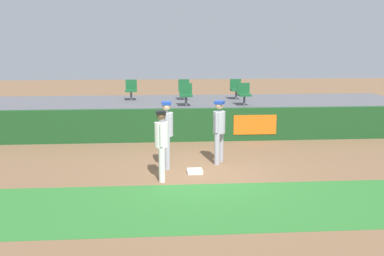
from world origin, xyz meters
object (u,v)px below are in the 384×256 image
at_px(player_fielder_home, 162,140).
at_px(seat_front_right, 244,93).
at_px(player_runner_visitor, 167,130).
at_px(seat_back_center, 184,88).
at_px(seat_front_center, 186,93).
at_px(seat_back_right, 236,88).
at_px(player_coach_visitor, 219,127).
at_px(seat_back_left, 131,89).
at_px(first_base, 195,171).

relative_size(player_fielder_home, seat_front_right, 2.07).
height_order(player_runner_visitor, seat_back_center, seat_back_center).
height_order(player_runner_visitor, seat_front_right, seat_front_right).
distance_m(seat_front_center, seat_back_center, 1.80).
bearing_deg(player_runner_visitor, seat_back_right, 153.99).
bearing_deg(seat_back_right, seat_back_center, -180.00).
distance_m(player_coach_visitor, seat_back_left, 6.72).
distance_m(seat_front_center, seat_front_right, 2.20).
distance_m(seat_back_left, seat_back_right, 4.35).
distance_m(first_base, seat_front_center, 5.37).
xyz_separation_m(first_base, seat_back_center, (0.11, 6.96, 1.46)).
xyz_separation_m(first_base, seat_back_right, (2.29, 6.96, 1.46)).
bearing_deg(seat_front_right, first_base, -113.82).
bearing_deg(player_coach_visitor, seat_front_right, -171.81).
xyz_separation_m(player_coach_visitor, seat_back_right, (1.53, 6.08, 0.48)).
distance_m(player_coach_visitor, seat_back_right, 6.29).
relative_size(seat_back_left, seat_back_right, 1.00).
relative_size(player_fielder_home, player_runner_visitor, 0.96).
bearing_deg(first_base, seat_front_center, 89.11).
bearing_deg(player_coach_visitor, seat_front_center, -143.24).
distance_m(player_coach_visitor, seat_back_center, 6.13).
relative_size(first_base, seat_front_right, 0.48).
bearing_deg(first_base, seat_front_right, 66.18).
bearing_deg(first_base, player_coach_visitor, 49.67).
bearing_deg(seat_back_right, seat_front_right, -90.19).
height_order(seat_front_right, seat_back_center, same).
bearing_deg(player_runner_visitor, player_coach_visitor, 102.98).
bearing_deg(seat_front_right, seat_back_center, 140.32).
xyz_separation_m(player_runner_visitor, seat_back_left, (-1.35, 6.45, 0.45)).
bearing_deg(first_base, seat_back_right, 71.83).
height_order(first_base, seat_front_center, seat_front_center).
bearing_deg(seat_back_left, first_base, -73.47).
relative_size(seat_front_center, seat_back_center, 1.00).
bearing_deg(seat_front_center, player_fielder_home, -99.36).
bearing_deg(player_coach_visitor, seat_back_left, -127.28).
bearing_deg(player_coach_visitor, player_fielder_home, -20.63).
distance_m(seat_back_right, seat_front_right, 1.80).
bearing_deg(seat_back_left, seat_front_right, -22.49).
bearing_deg(player_fielder_home, seat_front_center, 169.26).
relative_size(seat_front_center, seat_front_right, 1.00).
bearing_deg(player_runner_visitor, seat_back_center, 171.65).
xyz_separation_m(first_base, seat_front_right, (2.28, 5.16, 1.46)).
relative_size(seat_back_left, seat_back_center, 1.00).
relative_size(seat_front_center, seat_back_right, 1.00).
distance_m(player_runner_visitor, player_coach_visitor, 1.52).
bearing_deg(first_base, seat_back_left, 106.53).
xyz_separation_m(player_coach_visitor, seat_back_center, (-0.64, 6.08, 0.48)).
bearing_deg(seat_back_right, seat_front_center, -140.78).
bearing_deg(seat_back_right, player_runner_visitor, -114.99).
bearing_deg(seat_back_center, seat_back_left, 180.00).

